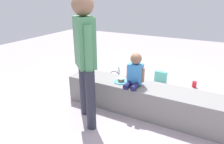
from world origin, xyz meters
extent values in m
plane|color=#A7969F|center=(0.00, 0.00, 0.00)|extent=(12.00, 12.00, 0.00)
cube|color=gray|center=(0.00, 0.00, 0.22)|extent=(2.35, 0.47, 0.44)
cylinder|color=#1D1D4C|center=(-0.16, -0.13, 0.48)|extent=(0.09, 0.25, 0.08)
cylinder|color=#1D1D4C|center=(-0.05, -0.13, 0.48)|extent=(0.09, 0.25, 0.08)
cube|color=#3F92DE|center=(-0.10, -0.02, 0.62)|extent=(0.22, 0.14, 0.28)
sphere|color=#8C664C|center=(-0.10, -0.02, 0.84)|extent=(0.16, 0.16, 0.16)
cylinder|color=#8C664C|center=(-0.22, -0.01, 0.61)|extent=(0.05, 0.05, 0.21)
cylinder|color=#8C664C|center=(0.01, -0.02, 0.61)|extent=(0.05, 0.05, 0.21)
cylinder|color=#2A2C3B|center=(-0.44, -0.69, 0.41)|extent=(0.12, 0.12, 0.82)
cylinder|color=#2A2C3B|center=(-0.72, -0.44, 0.41)|extent=(0.12, 0.12, 0.82)
cube|color=#4F915F|center=(-0.58, -0.57, 1.13)|extent=(0.40, 0.39, 0.63)
sphere|color=#8C664C|center=(-0.58, -0.57, 1.57)|extent=(0.26, 0.26, 0.26)
cylinder|color=#4F915F|center=(-0.44, -0.69, 1.07)|extent=(0.10, 0.10, 0.59)
cylinder|color=#4F915F|center=(-0.72, -0.45, 1.07)|extent=(0.10, 0.10, 0.59)
cylinder|color=#4CA5D8|center=(-0.32, -0.03, 0.44)|extent=(0.22, 0.22, 0.01)
cylinder|color=olive|center=(-0.32, -0.03, 0.47)|extent=(0.10, 0.10, 0.05)
cylinder|color=silver|center=(-0.32, -0.03, 0.50)|extent=(0.10, 0.10, 0.01)
cube|color=silver|center=(-0.26, -0.04, 0.45)|extent=(0.11, 0.04, 0.00)
cube|color=#59C6B2|center=(-0.02, 1.21, 0.12)|extent=(0.24, 0.08, 0.24)
torus|color=white|center=(-0.07, 1.21, 0.24)|extent=(0.10, 0.01, 0.10)
torus|color=white|center=(0.04, 1.21, 0.24)|extent=(0.10, 0.01, 0.10)
cylinder|color=silver|center=(-0.92, 1.11, 0.08)|extent=(0.07, 0.07, 0.16)
cone|color=silver|center=(-0.92, 1.11, 0.18)|extent=(0.06, 0.06, 0.03)
cylinder|color=#268C3F|center=(-0.92, 1.11, 0.20)|extent=(0.03, 0.03, 0.02)
cylinder|color=red|center=(0.63, 1.31, 0.06)|extent=(0.08, 0.08, 0.11)
cube|color=black|center=(-0.74, 0.57, 0.11)|extent=(0.30, 0.12, 0.23)
torus|color=black|center=(-0.74, 0.57, 0.23)|extent=(0.22, 0.01, 0.22)
cube|color=brown|center=(-0.15, 0.45, 0.10)|extent=(0.32, 0.15, 0.20)
torus|color=brown|center=(-0.15, 0.45, 0.20)|extent=(0.23, 0.01, 0.23)
camera|label=1|loc=(0.85, -2.53, 1.67)|focal=31.66mm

